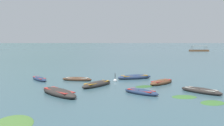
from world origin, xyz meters
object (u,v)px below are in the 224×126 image
at_px(rowboat_6, 59,92).
at_px(rowboat_4, 39,79).
at_px(rowboat_5, 141,92).
at_px(rowboat_0, 201,91).
at_px(rowboat_3, 97,84).
at_px(ferry_0, 199,50).
at_px(mooring_buoy, 115,81).
at_px(rowboat_1, 134,77).
at_px(rowboat_7, 77,79).
at_px(rowboat_2, 161,82).

bearing_deg(rowboat_6, rowboat_4, 110.53).
xyz_separation_m(rowboat_5, rowboat_6, (-6.27, 0.10, 0.04)).
relative_size(rowboat_0, rowboat_3, 0.90).
height_order(ferry_0, mooring_buoy, ferry_0).
bearing_deg(rowboat_0, ferry_0, 66.86).
height_order(rowboat_1, rowboat_6, rowboat_6).
bearing_deg(rowboat_6, rowboat_5, -0.93).
xyz_separation_m(rowboat_4, mooring_buoy, (7.81, -1.56, -0.05)).
bearing_deg(mooring_buoy, ferry_0, 61.80).
height_order(rowboat_0, rowboat_3, rowboat_3).
height_order(rowboat_0, mooring_buoy, mooring_buoy).
relative_size(rowboat_4, ferry_0, 0.40).
xyz_separation_m(rowboat_4, rowboat_5, (9.21, -7.96, 0.01)).
xyz_separation_m(rowboat_6, ferry_0, (48.78, 88.21, 0.25)).
xyz_separation_m(rowboat_0, rowboat_7, (-10.08, 7.32, -0.01)).
relative_size(rowboat_0, rowboat_6, 0.79).
bearing_deg(ferry_0, rowboat_5, -115.71).
distance_m(rowboat_2, rowboat_6, 10.11).
relative_size(rowboat_2, rowboat_4, 1.01).
xyz_separation_m(rowboat_1, rowboat_3, (-4.20, -4.47, -0.00)).
bearing_deg(rowboat_7, mooring_buoy, -14.17).
height_order(rowboat_7, mooring_buoy, mooring_buoy).
distance_m(rowboat_3, rowboat_4, 7.23).
relative_size(rowboat_4, mooring_buoy, 3.36).
distance_m(rowboat_6, rowboat_7, 7.35).
xyz_separation_m(rowboat_7, ferry_0, (47.79, 80.93, 0.30)).
height_order(rowboat_0, rowboat_7, rowboat_0).
bearing_deg(rowboat_7, rowboat_1, 8.26).
distance_m(rowboat_1, rowboat_5, 8.33).
bearing_deg(rowboat_3, rowboat_0, -24.80).
height_order(rowboat_4, rowboat_6, rowboat_6).
distance_m(rowboat_0, rowboat_5, 4.81).
bearing_deg(rowboat_6, rowboat_2, 25.75).
distance_m(rowboat_0, rowboat_2, 4.84).
bearing_deg(ferry_0, rowboat_6, -118.94).
xyz_separation_m(rowboat_6, mooring_buoy, (4.86, 6.30, -0.10)).
bearing_deg(rowboat_3, rowboat_5, -49.12).
relative_size(rowboat_0, rowboat_2, 1.06).
bearing_deg(rowboat_5, rowboat_6, 179.07).
relative_size(rowboat_0, rowboat_1, 0.84).
height_order(rowboat_3, ferry_0, ferry_0).
bearing_deg(rowboat_7, rowboat_3, -61.10).
xyz_separation_m(rowboat_2, rowboat_4, (-12.05, 3.47, -0.03)).
distance_m(rowboat_4, mooring_buoy, 7.96).
distance_m(rowboat_3, rowboat_5, 5.04).
distance_m(rowboat_3, ferry_0, 96.12).
bearing_deg(rowboat_2, rowboat_0, -66.09).
relative_size(rowboat_2, rowboat_3, 0.86).
height_order(rowboat_1, rowboat_4, rowboat_1).
relative_size(rowboat_5, mooring_buoy, 3.07).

